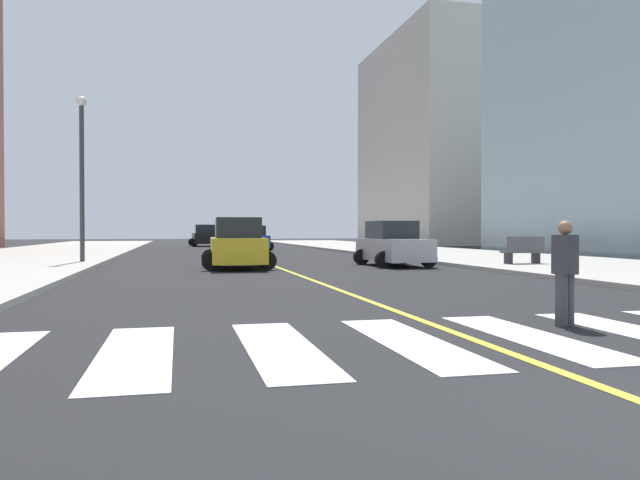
# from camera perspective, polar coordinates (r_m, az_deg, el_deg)

# --- Properties ---
(sidewalk_kerb_east) EXTENTS (10.00, 120.00, 0.15)m
(sidewalk_kerb_east) POSITION_cam_1_polar(r_m,az_deg,el_deg) (28.86, 21.11, -2.04)
(sidewalk_kerb_east) COLOR #B2ADA3
(sidewalk_kerb_east) RESTS_ON ground
(crosswalk_paint) EXTENTS (13.50, 4.00, 0.01)m
(crosswalk_paint) POSITION_cam_1_polar(r_m,az_deg,el_deg) (8.93, 13.84, -8.88)
(crosswalk_paint) COLOR silver
(crosswalk_paint) RESTS_ON ground
(lane_divider_paint) EXTENTS (0.16, 80.00, 0.01)m
(lane_divider_paint) POSITION_cam_1_polar(r_m,az_deg,el_deg) (44.05, -7.84, -1.09)
(lane_divider_paint) COLOR yellow
(lane_divider_paint) RESTS_ON ground
(parking_garage_concrete) EXTENTS (18.00, 24.00, 23.61)m
(parking_garage_concrete) POSITION_cam_1_polar(r_m,az_deg,el_deg) (75.14, 12.87, 8.74)
(parking_garage_concrete) COLOR #B2ADA3
(parking_garage_concrete) RESTS_ON ground
(car_gray_nearest) EXTENTS (2.92, 4.55, 1.99)m
(car_gray_nearest) POSITION_cam_1_polar(r_m,az_deg,el_deg) (55.54, -7.23, 0.28)
(car_gray_nearest) COLOR slate
(car_gray_nearest) RESTS_ON ground
(car_blue_second) EXTENTS (2.64, 4.23, 1.89)m
(car_blue_second) POSITION_cam_1_polar(r_m,az_deg,el_deg) (46.85, -6.16, 0.11)
(car_blue_second) COLOR #2D479E
(car_blue_second) RESTS_ON ground
(car_yellow_third) EXTENTS (2.92, 4.59, 2.02)m
(car_yellow_third) POSITION_cam_1_polar(r_m,az_deg,el_deg) (24.69, -7.68, -0.45)
(car_yellow_third) COLOR gold
(car_yellow_third) RESTS_ON ground
(car_silver_fourth) EXTENTS (2.81, 4.39, 1.92)m
(car_silver_fourth) POSITION_cam_1_polar(r_m,az_deg,el_deg) (26.45, 6.80, -0.46)
(car_silver_fourth) COLOR #B7B7BC
(car_silver_fourth) RESTS_ON ground
(car_black_fifth) EXTENTS (3.00, 4.72, 2.08)m
(car_black_fifth) POSITION_cam_1_polar(r_m,az_deg,el_deg) (60.10, -10.68, 0.35)
(car_black_fifth) COLOR black
(car_black_fifth) RESTS_ON ground
(park_bench) EXTENTS (1.85, 0.73, 1.12)m
(park_bench) POSITION_cam_1_polar(r_m,az_deg,el_deg) (26.73, 18.35, -0.93)
(park_bench) COLOR #47474C
(park_bench) RESTS_ON sidewalk_kerb_east
(pedestrian_crossing) EXTENTS (0.41, 0.41, 1.67)m
(pedestrian_crossing) POSITION_cam_1_polar(r_m,az_deg,el_deg) (10.48, 21.77, -2.43)
(pedestrian_crossing) COLOR #38383D
(pedestrian_crossing) RESTS_ON ground
(fire_hydrant) EXTENTS (0.26, 0.26, 0.89)m
(fire_hydrant) POSITION_cam_1_polar(r_m,az_deg,el_deg) (31.62, 9.37, -0.82)
(fire_hydrant) COLOR red
(fire_hydrant) RESTS_ON sidewalk_kerb_east
(street_lamp) EXTENTS (0.44, 0.44, 7.29)m
(street_lamp) POSITION_cam_1_polar(r_m,az_deg,el_deg) (29.26, -21.23, 6.60)
(street_lamp) COLOR #38383D
(street_lamp) RESTS_ON sidewalk_kerb_west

